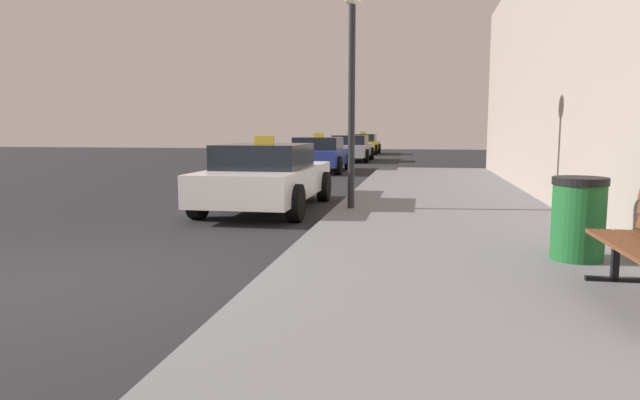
{
  "coord_description": "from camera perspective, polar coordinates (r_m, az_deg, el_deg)",
  "views": [
    {
      "loc": [
        3.51,
        -5.0,
        1.54
      ],
      "look_at": [
        1.97,
        3.55,
        0.45
      ],
      "focal_mm": 31.42,
      "sensor_mm": 36.0,
      "label": 1
    }
  ],
  "objects": [
    {
      "name": "ground_plane",
      "position": [
        6.3,
        -24.3,
        -7.62
      ],
      "size": [
        80.0,
        80.0,
        0.0
      ],
      "primitive_type": "plane",
      "color": "#232326"
    },
    {
      "name": "car_yellow",
      "position": [
        35.86,
        4.4,
        5.72
      ],
      "size": [
        2.03,
        4.27,
        1.43
      ],
      "color": "yellow",
      "rests_on": "ground_plane"
    },
    {
      "name": "car_silver",
      "position": [
        27.72,
        3.16,
        5.32
      ],
      "size": [
        2.02,
        4.52,
        1.43
      ],
      "color": "#B7B7BF",
      "rests_on": "ground_plane"
    },
    {
      "name": "car_white",
      "position": [
        10.86,
        -5.42,
        2.42
      ],
      "size": [
        1.95,
        4.37,
        1.43
      ],
      "color": "white",
      "rests_on": "ground_plane"
    },
    {
      "name": "trash_bin",
      "position": [
        6.59,
        24.82,
        -1.71
      ],
      "size": [
        0.57,
        0.57,
        0.89
      ],
      "color": "#195926",
      "rests_on": "sidewalk"
    },
    {
      "name": "car_blue",
      "position": [
        20.61,
        -0.07,
        4.68
      ],
      "size": [
        2.01,
        4.07,
        1.43
      ],
      "color": "#233899",
      "rests_on": "ground_plane"
    },
    {
      "name": "street_lamp",
      "position": [
        10.01,
        3.27,
        14.6
      ],
      "size": [
        0.36,
        0.36,
        3.87
      ],
      "color": "black",
      "rests_on": "sidewalk"
    },
    {
      "name": "sidewalk",
      "position": [
        5.23,
        15.33,
        -9.34
      ],
      "size": [
        4.0,
        32.0,
        0.15
      ],
      "primitive_type": "cube",
      "color": "slate",
      "rests_on": "ground_plane"
    }
  ]
}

